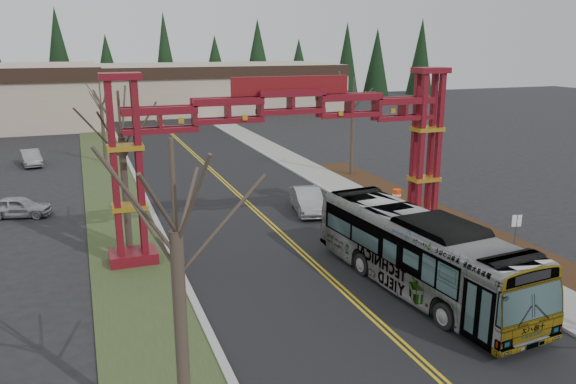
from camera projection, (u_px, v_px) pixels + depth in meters
name	position (u px, v px, depth m)	size (l,w,h in m)	color
road	(252.00, 207.00, 35.79)	(12.00, 110.00, 0.02)	black
lane_line_left	(250.00, 207.00, 35.75)	(0.12, 100.00, 0.01)	gold
lane_line_right	(254.00, 207.00, 35.83)	(0.12, 100.00, 0.01)	gold
curb_right	(339.00, 197.00, 37.85)	(0.30, 110.00, 0.15)	#AEADA8
sidewalk_right	(358.00, 195.00, 38.34)	(2.60, 110.00, 0.14)	gray
landscape_strip	(561.00, 271.00, 25.63)	(2.60, 50.00, 0.12)	black
grass_median	(122.00, 220.00, 33.09)	(4.00, 110.00, 0.08)	#354623
curb_left	(154.00, 216.00, 33.70)	(0.30, 110.00, 0.15)	#AEADA8
gateway_arch	(291.00, 130.00, 27.92)	(18.20, 1.60, 8.90)	maroon
retail_building_east	(211.00, 87.00, 88.04)	(38.00, 20.30, 7.00)	#B7A48C
conifer_treeline	(138.00, 66.00, 94.90)	(116.10, 5.60, 13.00)	black
transit_bus	(419.00, 253.00, 23.43)	(2.81, 12.01, 3.35)	#B8BCC0
silver_sedan	(308.00, 201.00, 34.61)	(1.58, 4.54, 1.49)	#A5A8AD
parked_car_near_a	(18.00, 207.00, 33.67)	(1.51, 3.75, 1.28)	#B5B7BE
parked_car_far_a	(31.00, 158.00, 47.89)	(1.43, 4.09, 1.35)	gray
bare_tree_median_near	(176.00, 233.00, 12.72)	(3.24, 3.24, 8.16)	#382D26
bare_tree_median_mid	(121.00, 138.00, 27.29)	(3.43, 3.43, 7.96)	#382D26
bare_tree_median_far	(101.00, 103.00, 47.69)	(2.91, 2.91, 7.18)	#382D26
bare_tree_right_far	(353.00, 104.00, 43.06)	(2.98, 2.98, 7.67)	#382D26
street_sign	(516.00, 227.00, 27.16)	(0.48, 0.14, 2.14)	#3F3F44
barrel_south	(465.00, 232.00, 29.63)	(0.52, 0.52, 0.97)	#EB3E0D
barrel_mid	(427.00, 210.00, 33.64)	(0.52, 0.52, 0.97)	#EB3E0D
barrel_north	(397.00, 197.00, 36.33)	(0.55, 0.55, 1.01)	#EB3E0D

